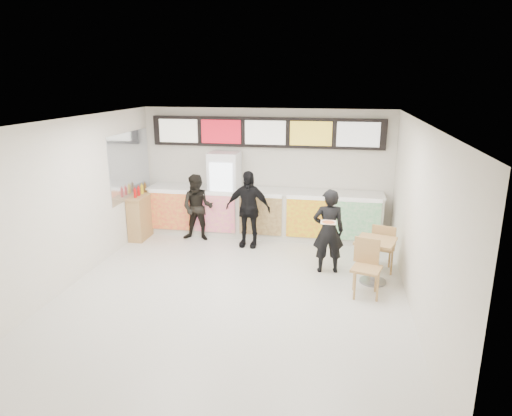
% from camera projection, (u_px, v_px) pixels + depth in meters
% --- Properties ---
extents(floor, '(7.00, 7.00, 0.00)m').
position_uv_depth(floor, '(234.00, 292.00, 8.10)').
color(floor, beige).
rests_on(floor, ground).
extents(ceiling, '(7.00, 7.00, 0.00)m').
position_uv_depth(ceiling, '(232.00, 121.00, 7.28)').
color(ceiling, white).
rests_on(ceiling, wall_back).
extents(wall_back, '(6.00, 0.00, 6.00)m').
position_uv_depth(wall_back, '(266.00, 171.00, 11.00)').
color(wall_back, silver).
rests_on(wall_back, floor).
extents(wall_left, '(0.00, 7.00, 7.00)m').
position_uv_depth(wall_left, '(71.00, 203.00, 8.21)').
color(wall_left, silver).
rests_on(wall_left, floor).
extents(wall_right, '(0.00, 7.00, 7.00)m').
position_uv_depth(wall_right, '(419.00, 221.00, 7.17)').
color(wall_right, silver).
rests_on(wall_right, floor).
extents(service_counter, '(5.56, 0.77, 1.14)m').
position_uv_depth(service_counter, '(263.00, 213.00, 10.87)').
color(service_counter, silver).
rests_on(service_counter, floor).
extents(menu_board, '(5.50, 0.14, 0.70)m').
position_uv_depth(menu_board, '(266.00, 132.00, 10.66)').
color(menu_board, black).
rests_on(menu_board, wall_back).
extents(drinks_fridge, '(0.70, 0.67, 2.00)m').
position_uv_depth(drinks_fridge, '(225.00, 194.00, 10.93)').
color(drinks_fridge, white).
rests_on(drinks_fridge, floor).
extents(mirror_panel, '(0.01, 2.00, 1.50)m').
position_uv_depth(mirror_panel, '(130.00, 165.00, 10.46)').
color(mirror_panel, '#B2B7BF').
rests_on(mirror_panel, wall_left).
extents(customer_main, '(0.66, 0.49, 1.66)m').
position_uv_depth(customer_main, '(328.00, 231.00, 8.76)').
color(customer_main, black).
rests_on(customer_main, floor).
extents(customer_left, '(0.76, 0.60, 1.56)m').
position_uv_depth(customer_left, '(198.00, 208.00, 10.55)').
color(customer_left, black).
rests_on(customer_left, floor).
extents(customer_mid, '(1.03, 0.47, 1.73)m').
position_uv_depth(customer_mid, '(248.00, 209.00, 10.14)').
color(customer_mid, black).
rests_on(customer_mid, floor).
extents(pizza_slice, '(0.36, 0.36, 0.02)m').
position_uv_depth(pizza_slice, '(328.00, 222.00, 8.25)').
color(pizza_slice, beige).
rests_on(pizza_slice, customer_main).
extents(cafe_table, '(0.93, 1.76, 0.99)m').
position_uv_depth(cafe_table, '(375.00, 253.00, 8.34)').
color(cafe_table, tan).
rests_on(cafe_table, floor).
extents(condiment_ledge, '(0.38, 0.93, 1.24)m').
position_uv_depth(condiment_ledge, '(141.00, 216.00, 10.79)').
color(condiment_ledge, tan).
rests_on(condiment_ledge, floor).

